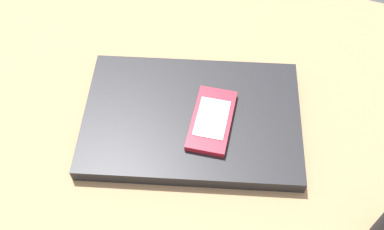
# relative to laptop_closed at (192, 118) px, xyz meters

# --- Properties ---
(desk_surface) EXTENTS (1.20, 0.80, 0.03)m
(desk_surface) POSITION_rel_laptop_closed_xyz_m (-0.07, -0.02, -0.03)
(desk_surface) COLOR #9E7751
(desk_surface) RESTS_ON ground
(laptop_closed) EXTENTS (0.38, 0.31, 0.02)m
(laptop_closed) POSITION_rel_laptop_closed_xyz_m (0.00, 0.00, 0.00)
(laptop_closed) COLOR black
(laptop_closed) RESTS_ON desk_surface
(cell_phone_on_laptop) EXTENTS (0.07, 0.12, 0.01)m
(cell_phone_on_laptop) POSITION_rel_laptop_closed_xyz_m (0.03, -0.00, 0.02)
(cell_phone_on_laptop) COLOR red
(cell_phone_on_laptop) RESTS_ON laptop_closed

